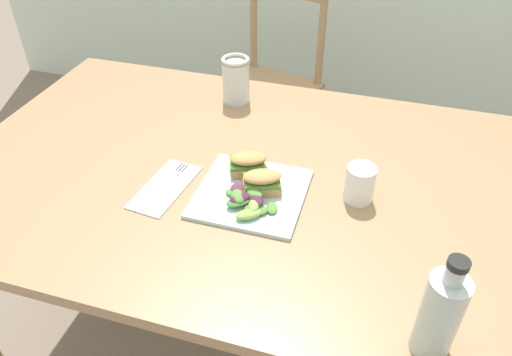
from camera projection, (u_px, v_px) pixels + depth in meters
The scene contains 11 objects.
dining_table at pixel (236, 202), 1.29m from camera, with size 1.42×0.94×0.74m.
chair_wooden_far at pixel (270, 86), 2.18m from camera, with size 0.49×0.49×0.87m.
plate_lunch at pixel (251, 193), 1.14m from camera, with size 0.25×0.25×0.01m, color silver.
sandwich_half_front at pixel (262, 182), 1.12m from camera, with size 0.10×0.09×0.06m.
sandwich_half_back at pixel (247, 163), 1.17m from camera, with size 0.10×0.09×0.06m.
salad_mixed_greens at pixel (248, 200), 1.09m from camera, with size 0.14×0.15×0.03m.
napkin_folded at pixel (165, 187), 1.16m from camera, with size 0.09×0.20×0.00m, color silver.
fork_on_napkin at pixel (169, 182), 1.17m from camera, with size 0.04×0.19×0.00m.
bottle_cold_brew at pixel (438, 318), 0.78m from camera, with size 0.07×0.07×0.21m.
mason_jar_iced_tea at pixel (236, 82), 1.45m from camera, with size 0.08×0.08×0.14m.
cup_extra_side at pixel (360, 184), 1.10m from camera, with size 0.07×0.07×0.09m, color white.
Camera 1 is at (0.29, -0.72, 1.47)m, focal length 34.28 mm.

